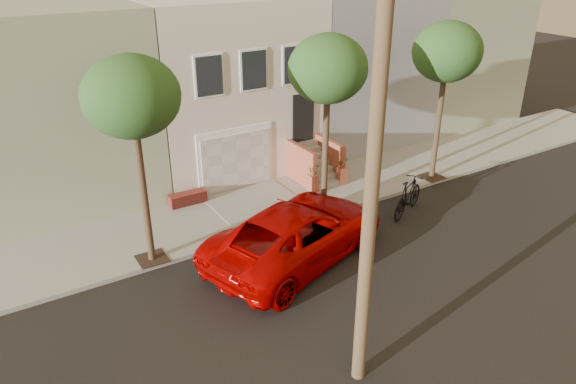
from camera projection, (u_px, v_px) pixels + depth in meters
ground at (370, 271)px, 16.25m from camera, size 90.00×90.00×0.00m
sidewalk at (280, 202)px, 20.33m from camera, size 40.00×3.70×0.15m
house_row at (211, 78)px, 23.28m from camera, size 33.10×11.70×7.00m
tree_left at (131, 98)px, 14.38m from camera, size 2.70×2.57×6.30m
tree_mid at (328, 70)px, 17.46m from camera, size 2.70×2.57×6.30m
tree_right at (447, 53)px, 20.06m from camera, size 2.70×2.57×6.30m
pickup_truck at (297, 233)px, 16.54m from camera, size 7.05×4.84×1.79m
motorcycle at (408, 196)px, 19.32m from camera, size 2.38×1.57×1.40m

